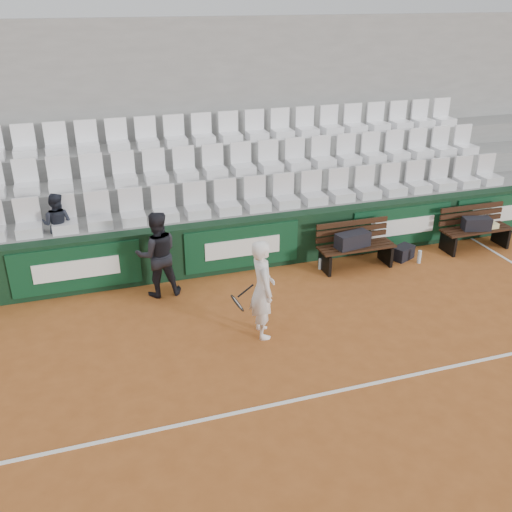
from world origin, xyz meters
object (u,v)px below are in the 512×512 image
(tennis_player, at_px, (262,289))
(sports_bag_ground, at_px, (403,253))
(bench_left, at_px, (356,256))
(spectator_c, at_px, (54,200))
(water_bottle_far, at_px, (419,257))
(sports_bag_right, at_px, (477,224))
(ball_kid, at_px, (157,254))
(bench_right, at_px, (475,239))
(sports_bag_left, at_px, (353,240))
(water_bottle_near, at_px, (320,264))

(tennis_player, bearing_deg, sports_bag_ground, 26.20)
(bench_left, height_order, spectator_c, spectator_c)
(water_bottle_far, bearing_deg, bench_left, 170.28)
(sports_bag_right, bearing_deg, ball_kid, 179.19)
(sports_bag_right, height_order, sports_bag_ground, sports_bag_right)
(bench_left, xyz_separation_m, bench_right, (2.76, 0.03, 0.00))
(bench_left, relative_size, sports_bag_right, 2.70)
(bench_left, xyz_separation_m, sports_bag_left, (-0.10, -0.01, 0.37))
(spectator_c, bearing_deg, ball_kid, 167.31)
(water_bottle_near, bearing_deg, tennis_player, -134.34)
(water_bottle_far, relative_size, spectator_c, 0.23)
(sports_bag_right, distance_m, water_bottle_far, 1.50)
(sports_bag_ground, height_order, water_bottle_far, sports_bag_ground)
(sports_bag_ground, bearing_deg, ball_kid, 179.55)
(ball_kid, bearing_deg, spectator_c, -33.81)
(ball_kid, xyz_separation_m, spectator_c, (-1.59, 1.05, 0.80))
(sports_bag_right, bearing_deg, spectator_c, 171.96)
(sports_bag_ground, height_order, tennis_player, tennis_player)
(bench_left, bearing_deg, sports_bag_right, -0.11)
(bench_left, xyz_separation_m, tennis_player, (-2.48, -1.70, 0.57))
(water_bottle_near, height_order, ball_kid, ball_kid)
(water_bottle_near, height_order, tennis_player, tennis_player)
(sports_bag_left, xyz_separation_m, sports_bag_right, (2.80, 0.01, -0.01))
(bench_left, distance_m, water_bottle_near, 0.71)
(tennis_player, relative_size, spectator_c, 1.39)
(water_bottle_far, bearing_deg, water_bottle_near, 170.02)
(sports_bag_right, bearing_deg, sports_bag_left, -179.86)
(ball_kid, bearing_deg, sports_bag_ground, 179.21)
(water_bottle_near, bearing_deg, bench_right, -1.57)
(sports_bag_ground, xyz_separation_m, water_bottle_near, (-1.77, 0.08, -0.02))
(bench_right, bearing_deg, sports_bag_left, -179.09)
(sports_bag_ground, relative_size, water_bottle_near, 2.01)
(bench_right, distance_m, ball_kid, 6.57)
(sports_bag_left, distance_m, tennis_player, 2.92)
(sports_bag_right, xyz_separation_m, spectator_c, (-8.07, 1.14, 1.00))
(sports_bag_right, bearing_deg, tennis_player, -161.86)
(bench_right, relative_size, ball_kid, 0.97)
(water_bottle_near, relative_size, water_bottle_far, 0.84)
(bench_left, height_order, water_bottle_near, bench_left)
(water_bottle_far, distance_m, spectator_c, 6.95)
(sports_bag_right, relative_size, sports_bag_ground, 1.25)
(bench_right, bearing_deg, spectator_c, 172.28)
(tennis_player, relative_size, ball_kid, 1.03)
(water_bottle_near, xyz_separation_m, tennis_player, (-1.79, -1.83, 0.69))
(ball_kid, distance_m, spectator_c, 2.06)
(water_bottle_far, bearing_deg, spectator_c, 168.50)
(sports_bag_left, relative_size, sports_bag_right, 1.20)
(sports_bag_ground, height_order, water_bottle_near, sports_bag_ground)
(sports_bag_ground, relative_size, water_bottle_far, 1.69)
(bench_left, height_order, tennis_player, tennis_player)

